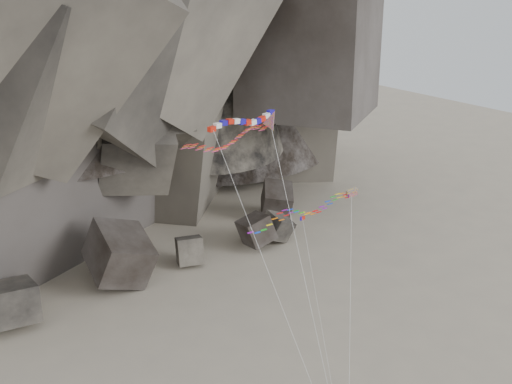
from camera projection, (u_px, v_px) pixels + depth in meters
boulder_field at (86, 274)px, 86.34m from camera, size 73.78×17.03×9.48m
delta_kite at (225, 139)px, 52.08m from camera, size 9.67×13.70×29.46m
banner_kite at (244, 124)px, 57.36m from camera, size 8.20×17.17×28.34m
parafoil_kite at (299, 212)px, 59.69m from camera, size 13.44×12.76×20.24m
pennant_kite at (311, 267)px, 59.28m from camera, size 5.82×12.54×18.63m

